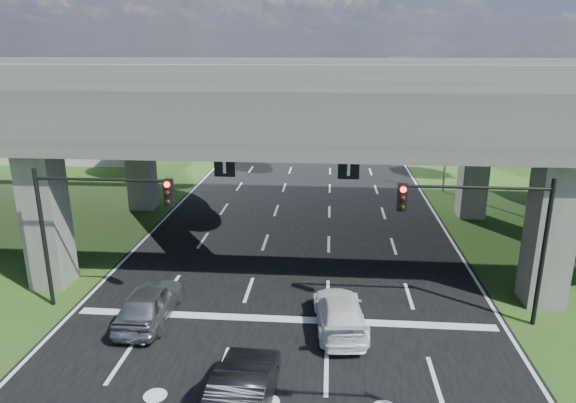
# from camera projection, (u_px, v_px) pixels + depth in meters

# --- Properties ---
(ground) EXTENTS (160.00, 160.00, 0.00)m
(ground) POSITION_uv_depth(u_px,v_px,m) (274.00, 372.00, 17.51)
(ground) COLOR #2C4F19
(ground) RESTS_ON ground
(road) EXTENTS (18.00, 120.00, 0.03)m
(road) POSITION_uv_depth(u_px,v_px,m) (294.00, 257.00, 27.05)
(road) COLOR black
(road) RESTS_ON ground
(overpass) EXTENTS (80.00, 15.00, 10.00)m
(overpass) POSITION_uv_depth(u_px,v_px,m) (298.00, 102.00, 26.69)
(overpass) COLOR #363331
(overpass) RESTS_ON ground
(warehouse) EXTENTS (20.00, 10.00, 4.00)m
(warehouse) POSITION_uv_depth(u_px,v_px,m) (58.00, 136.00, 52.41)
(warehouse) COLOR #9E9E99
(warehouse) RESTS_ON ground
(signal_right) EXTENTS (5.76, 0.54, 6.00)m
(signal_right) POSITION_uv_depth(u_px,v_px,m) (489.00, 224.00, 19.45)
(signal_right) COLOR black
(signal_right) RESTS_ON ground
(signal_left) EXTENTS (5.76, 0.54, 6.00)m
(signal_left) POSITION_uv_depth(u_px,v_px,m) (91.00, 214.00, 20.69)
(signal_left) COLOR black
(signal_left) RESTS_ON ground
(streetlight_far) EXTENTS (3.38, 0.25, 10.00)m
(streetlight_far) POSITION_uv_depth(u_px,v_px,m) (444.00, 115.00, 37.95)
(streetlight_far) COLOR gray
(streetlight_far) RESTS_ON ground
(streetlight_beyond) EXTENTS (3.38, 0.25, 10.00)m
(streetlight_beyond) POSITION_uv_depth(u_px,v_px,m) (412.00, 96.00, 53.22)
(streetlight_beyond) COLOR gray
(streetlight_beyond) RESTS_ON ground
(tree_left_near) EXTENTS (4.50, 4.50, 7.80)m
(tree_left_near) POSITION_uv_depth(u_px,v_px,m) (139.00, 122.00, 42.06)
(tree_left_near) COLOR black
(tree_left_near) RESTS_ON ground
(tree_left_mid) EXTENTS (3.91, 3.90, 6.76)m
(tree_left_mid) POSITION_uv_depth(u_px,v_px,m) (139.00, 117.00, 50.12)
(tree_left_mid) COLOR black
(tree_left_mid) RESTS_ON ground
(tree_left_far) EXTENTS (4.80, 4.80, 8.32)m
(tree_left_far) POSITION_uv_depth(u_px,v_px,m) (199.00, 99.00, 57.17)
(tree_left_far) COLOR black
(tree_left_far) RESTS_ON ground
(tree_right_near) EXTENTS (4.20, 4.20, 7.28)m
(tree_right_near) POSITION_uv_depth(u_px,v_px,m) (469.00, 126.00, 41.92)
(tree_right_near) COLOR black
(tree_right_near) RESTS_ON ground
(tree_right_mid) EXTENTS (3.91, 3.90, 6.76)m
(tree_right_mid) POSITION_uv_depth(u_px,v_px,m) (479.00, 118.00, 49.41)
(tree_right_mid) COLOR black
(tree_right_mid) RESTS_ON ground
(tree_right_far) EXTENTS (4.50, 4.50, 7.80)m
(tree_right_far) POSITION_uv_depth(u_px,v_px,m) (424.00, 102.00, 57.18)
(tree_right_far) COLOR black
(tree_right_far) RESTS_ON ground
(car_silver) EXTENTS (1.84, 4.49, 1.53)m
(car_silver) POSITION_uv_depth(u_px,v_px,m) (149.00, 303.00, 20.57)
(car_silver) COLOR #95989C
(car_silver) RESTS_ON road
(car_dark) EXTENTS (1.84, 4.89, 1.59)m
(car_dark) POSITION_uv_depth(u_px,v_px,m) (242.00, 394.00, 15.08)
(car_dark) COLOR black
(car_dark) RESTS_ON road
(car_white) EXTENTS (2.33, 4.75, 1.33)m
(car_white) POSITION_uv_depth(u_px,v_px,m) (340.00, 313.00, 19.99)
(car_white) COLOR white
(car_white) RESTS_ON road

